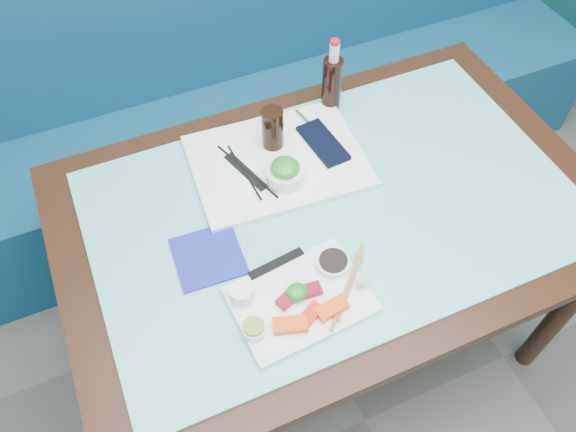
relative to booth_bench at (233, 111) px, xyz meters
name	(u,v)px	position (x,y,z in m)	size (l,w,h in m)	color
booth_bench	(233,111)	(0.00, 0.00, 0.00)	(3.00, 0.56, 1.17)	navy
dining_table	(332,226)	(0.00, -0.84, 0.29)	(1.40, 0.90, 0.75)	black
glass_top	(334,206)	(0.00, -0.84, 0.38)	(1.22, 0.76, 0.01)	#62C4C3
sashimi_plate	(301,300)	(-0.19, -1.06, 0.39)	(0.30, 0.21, 0.02)	white
salmon_left	(290,325)	(-0.24, -1.11, 0.41)	(0.07, 0.04, 0.02)	#FB470A
salmon_mid	(310,315)	(-0.19, -1.11, 0.41)	(0.06, 0.03, 0.02)	#FB1B0A
salmon_right	(332,308)	(-0.14, -1.11, 0.41)	(0.07, 0.04, 0.02)	#FF4A0A
tuna_left	(287,299)	(-0.22, -1.05, 0.41)	(0.05, 0.03, 0.02)	maroon
tuna_right	(310,291)	(-0.17, -1.05, 0.41)	(0.05, 0.03, 0.02)	maroon
seaweed_garnish	(297,292)	(-0.20, -1.05, 0.41)	(0.05, 0.05, 0.03)	#20791C
ramekin_wasabi	(254,330)	(-0.32, -1.09, 0.41)	(0.05, 0.05, 0.02)	white
wasabi_fill	(254,326)	(-0.32, -1.09, 0.43)	(0.05, 0.05, 0.01)	olive
ramekin_ginger	(241,295)	(-0.31, -1.00, 0.41)	(0.05, 0.05, 0.02)	silver
ginger_fill	(241,291)	(-0.31, -1.00, 0.43)	(0.05, 0.05, 0.01)	white
soy_dish	(333,263)	(-0.09, -1.01, 0.41)	(0.08, 0.08, 0.02)	white
soy_fill	(333,260)	(-0.09, -1.01, 0.42)	(0.07, 0.07, 0.01)	black
lemon_wedge	(365,282)	(-0.05, -1.09, 0.42)	(0.04, 0.04, 0.03)	#E9ED70
chopstick_sleeve	(276,263)	(-0.21, -0.95, 0.40)	(0.14, 0.02, 0.00)	black
wooden_chopstick_a	(348,285)	(-0.08, -1.07, 0.40)	(0.01, 0.01, 0.24)	#998248
wooden_chopstick_b	(352,284)	(-0.07, -1.07, 0.40)	(0.01, 0.01, 0.20)	#AC8450
serving_tray	(278,161)	(-0.08, -0.65, 0.39)	(0.46, 0.34, 0.02)	white
paper_placemat	(277,159)	(-0.08, -0.65, 0.40)	(0.32, 0.23, 0.00)	white
seaweed_bowl	(285,175)	(-0.09, -0.72, 0.42)	(0.10, 0.10, 0.04)	white
seaweed_salad	(285,167)	(-0.09, -0.72, 0.45)	(0.08, 0.08, 0.04)	#21841E
cola_glass	(273,128)	(-0.07, -0.59, 0.46)	(0.06, 0.06, 0.12)	black
navy_pouch	(323,143)	(0.06, -0.65, 0.41)	(0.07, 0.17, 0.01)	black
fork	(305,119)	(0.05, -0.54, 0.41)	(0.01, 0.01, 0.09)	white
black_chopstick_a	(244,172)	(-0.18, -0.66, 0.40)	(0.01, 0.01, 0.21)	black
black_chopstick_b	(247,171)	(-0.17, -0.66, 0.40)	(0.01, 0.01, 0.24)	black
tray_sleeve	(246,172)	(-0.17, -0.66, 0.40)	(0.03, 0.16, 0.00)	black
cola_bottle_body	(332,84)	(0.15, -0.50, 0.46)	(0.06, 0.06, 0.16)	black
cola_bottle_neck	(334,52)	(0.15, -0.50, 0.57)	(0.03, 0.03, 0.05)	white
cola_bottle_cap	(335,42)	(0.15, -0.50, 0.60)	(0.03, 0.03, 0.01)	red
blue_napkin	(208,256)	(-0.35, -0.86, 0.39)	(0.16, 0.16, 0.01)	navy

